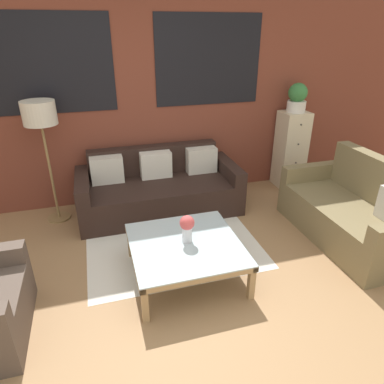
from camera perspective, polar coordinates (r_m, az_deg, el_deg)
name	(u,v)px	position (r m, az deg, el deg)	size (l,w,h in m)	color
ground_plane	(189,319)	(3.03, -0.47, -20.35)	(16.00, 16.00, 0.00)	#9E754C
wall_back_brick	(136,95)	(4.56, -9.29, 15.66)	(8.40, 0.09, 2.80)	brown
rug	(171,240)	(3.93, -3.50, -8.00)	(1.85, 1.60, 0.00)	silver
couch_dark	(159,189)	(4.46, -5.52, 0.46)	(2.02, 0.88, 0.78)	black
settee_vintage	(353,214)	(4.22, 25.20, -3.27)	(0.80, 1.62, 0.92)	olive
coffee_table	(185,247)	(3.25, -1.11, -9.21)	(1.01, 1.01, 0.37)	silver
floor_lamp	(40,119)	(4.22, -23.96, 11.01)	(0.37, 0.37, 1.47)	olive
drawer_cabinet	(290,150)	(5.28, 16.09, 6.79)	(0.38, 0.37, 1.11)	beige
potted_plant	(297,98)	(5.10, 17.14, 14.80)	(0.26, 0.26, 0.39)	silver
flower_vase	(187,227)	(3.15, -0.82, -5.81)	(0.14, 0.14, 0.27)	silver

